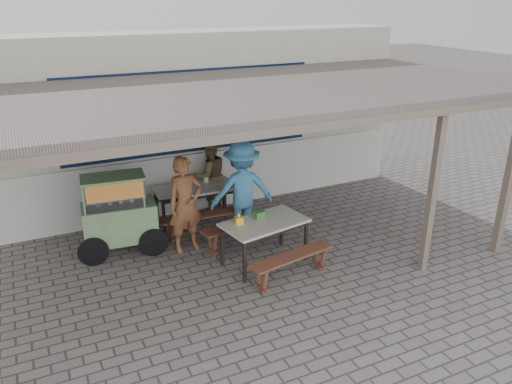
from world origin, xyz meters
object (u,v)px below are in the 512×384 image
at_px(patron_right_table, 242,190).
at_px(condiment_bowl, 183,188).
at_px(bench_right_street, 292,261).
at_px(patron_street_side, 186,204).
at_px(bench_left_street, 206,219).
at_px(vendor_cart, 118,212).
at_px(bench_left_wall, 187,196).
at_px(tissue_box, 239,220).
at_px(table_right, 265,226).
at_px(donation_box, 260,215).
at_px(bench_right_wall, 240,229).
at_px(condiment_jar, 206,179).
at_px(patron_wall_side, 210,176).
at_px(table_left, 195,191).

xyz_separation_m(patron_right_table, condiment_bowl, (-0.85, 0.81, -0.12)).
bearing_deg(bench_right_street, patron_street_side, 113.42).
xyz_separation_m(bench_left_street, vendor_cart, (-1.52, 0.05, 0.42)).
distance_m(bench_left_wall, tissue_box, 2.47).
height_order(bench_right_street, condiment_bowl, condiment_bowl).
bearing_deg(bench_right_street, patron_right_table, 80.92).
height_order(table_right, patron_street_side, patron_street_side).
bearing_deg(donation_box, vendor_cart, 149.03).
height_order(bench_left_street, table_right, table_right).
bearing_deg(table_right, donation_box, 86.16).
bearing_deg(bench_left_wall, bench_right_wall, -76.47).
bearing_deg(bench_right_wall, donation_box, -88.94).
distance_m(vendor_cart, condiment_jar, 1.99).
bearing_deg(bench_left_street, table_right, -65.89).
relative_size(patron_street_side, condiment_bowl, 7.69).
height_order(vendor_cart, patron_street_side, patron_street_side).
bearing_deg(patron_street_side, bench_right_street, -62.47).
relative_size(bench_left_wall, patron_right_table, 0.91).
relative_size(bench_right_street, bench_right_wall, 1.00).
height_order(tissue_box, condiment_bowl, tissue_box).
bearing_deg(patron_wall_side, vendor_cart, 20.22).
relative_size(vendor_cart, donation_box, 9.91).
bearing_deg(patron_right_table, bench_right_wall, 70.54).
bearing_deg(table_left, bench_right_street, -74.16).
relative_size(patron_street_side, tissue_box, 14.17).
height_order(vendor_cart, tissue_box, vendor_cart).
xyz_separation_m(bench_left_street, donation_box, (0.52, -1.18, 0.47)).
bearing_deg(table_left, bench_right_wall, -70.27).
relative_size(bench_right_wall, condiment_jar, 15.39).
bearing_deg(patron_wall_side, table_right, 85.12).
distance_m(table_left, condiment_jar, 0.38).
xyz_separation_m(bench_left_wall, condiment_jar, (0.28, -0.40, 0.46)).
bearing_deg(bench_left_street, bench_right_street, -69.78).
bearing_deg(tissue_box, condiment_bowl, 101.17).
xyz_separation_m(table_right, bench_right_wall, (-0.13, 0.69, -0.34)).
relative_size(table_left, patron_right_table, 0.86).
distance_m(donation_box, condiment_jar, 1.98).
distance_m(tissue_box, donation_box, 0.40).
height_order(patron_right_table, condiment_jar, patron_right_table).
bearing_deg(patron_right_table, bench_right_street, 99.64).
height_order(table_left, condiment_jar, condiment_jar).
height_order(table_right, tissue_box, tissue_box).
relative_size(patron_wall_side, tissue_box, 12.81).
relative_size(table_left, donation_box, 8.51).
height_order(bench_left_street, bench_right_wall, same).
height_order(vendor_cart, condiment_jar, vendor_cart).
bearing_deg(condiment_bowl, bench_right_street, -71.06).
xyz_separation_m(table_left, condiment_bowl, (-0.25, -0.02, 0.10)).
distance_m(bench_left_wall, patron_wall_side, 0.63).
relative_size(bench_left_wall, condiment_jar, 16.86).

